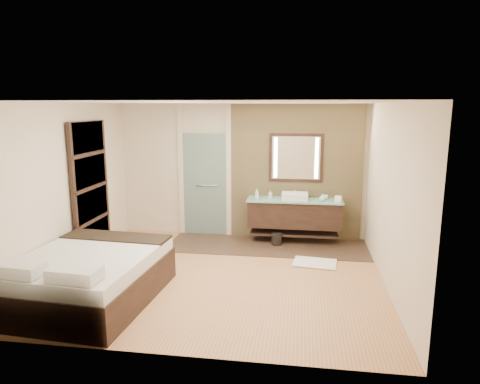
% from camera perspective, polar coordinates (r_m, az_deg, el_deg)
% --- Properties ---
extents(floor, '(5.00, 5.00, 0.00)m').
position_cam_1_polar(floor, '(6.92, -2.49, -11.11)').
color(floor, '#AA6B47').
rests_on(floor, ground).
extents(tile_strip, '(3.80, 1.30, 0.01)m').
position_cam_1_polar(tile_strip, '(8.34, 3.66, -7.12)').
color(tile_strip, '#36241D').
rests_on(tile_strip, floor).
extents(stone_wall, '(2.60, 0.08, 2.70)m').
position_cam_1_polar(stone_wall, '(8.59, 7.43, 2.59)').
color(stone_wall, tan).
rests_on(stone_wall, floor).
extents(vanity, '(1.85, 0.55, 0.88)m').
position_cam_1_polar(vanity, '(8.46, 7.26, -2.86)').
color(vanity, black).
rests_on(vanity, stone_wall).
extents(mirror_unit, '(1.06, 0.04, 0.96)m').
position_cam_1_polar(mirror_unit, '(8.50, 7.47, 4.54)').
color(mirror_unit, black).
rests_on(mirror_unit, stone_wall).
extents(frosted_door, '(1.10, 0.12, 2.70)m').
position_cam_1_polar(frosted_door, '(8.84, -4.69, 1.54)').
color(frosted_door, '#9EC8BF').
rests_on(frosted_door, floor).
extents(shoji_partition, '(0.06, 1.20, 2.40)m').
position_cam_1_polar(shoji_partition, '(7.91, -19.26, 0.27)').
color(shoji_partition, black).
rests_on(shoji_partition, floor).
extents(bed, '(1.86, 2.25, 0.82)m').
position_cam_1_polar(bed, '(6.35, -19.53, -10.59)').
color(bed, black).
rests_on(bed, floor).
extents(bath_mat, '(0.78, 0.58, 0.02)m').
position_cam_1_polar(bath_mat, '(7.51, 9.92, -9.28)').
color(bath_mat, silver).
rests_on(bath_mat, floor).
extents(waste_bin, '(0.23, 0.23, 0.24)m').
position_cam_1_polar(waste_bin, '(8.34, 4.91, -6.30)').
color(waste_bin, black).
rests_on(waste_bin, floor).
extents(tissue_box, '(0.14, 0.14, 0.10)m').
position_cam_1_polar(tissue_box, '(8.35, 12.94, -0.89)').
color(tissue_box, white).
rests_on(tissue_box, vanity).
extents(soap_bottle_a, '(0.10, 0.10, 0.21)m').
position_cam_1_polar(soap_bottle_a, '(8.33, 2.27, -0.25)').
color(soap_bottle_a, silver).
rests_on(soap_bottle_a, vanity).
extents(soap_bottle_b, '(0.08, 0.08, 0.15)m').
position_cam_1_polar(soap_bottle_b, '(8.45, 4.06, -0.30)').
color(soap_bottle_b, '#B2B2B2').
rests_on(soap_bottle_b, vanity).
extents(soap_bottle_c, '(0.14, 0.14, 0.14)m').
position_cam_1_polar(soap_bottle_c, '(8.30, 10.90, -0.74)').
color(soap_bottle_c, '#AAD6CF').
rests_on(soap_bottle_c, vanity).
extents(cup, '(0.14, 0.14, 0.09)m').
position_cam_1_polar(cup, '(8.47, 11.27, -0.70)').
color(cup, white).
rests_on(cup, vanity).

